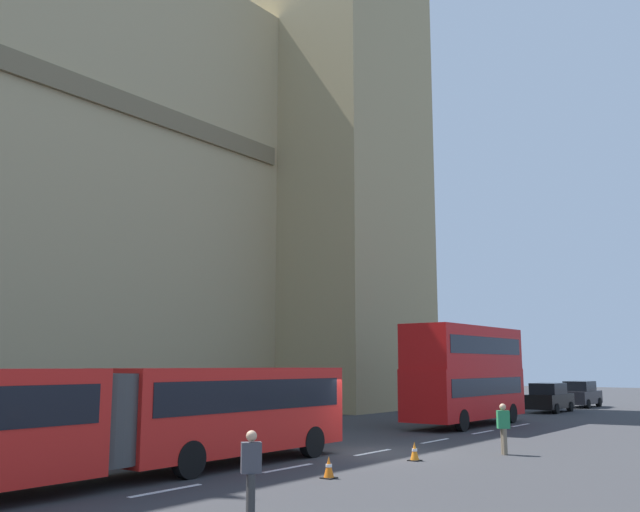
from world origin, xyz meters
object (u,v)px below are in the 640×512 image
object	(u,v)px
sedan_lead	(550,398)
pedestrian_by_kerb	(503,427)
pedestrian_near_cones	(251,470)
traffic_cone_west	(329,467)
articulated_bus	(96,414)
double_decker_bus	(465,371)
traffic_cone_middle	(415,452)
sedan_trailing	(581,394)

from	to	relation	value
sedan_lead	pedestrian_by_kerb	size ratio (longest dim) A/B	2.60
sedan_lead	pedestrian_near_cones	distance (m)	35.09
pedestrian_near_cones	pedestrian_by_kerb	size ratio (longest dim) A/B	1.00
sedan_lead	traffic_cone_west	size ratio (longest dim) A/B	7.59
articulated_bus	double_decker_bus	distance (m)	21.73
traffic_cone_middle	sedan_trailing	bearing A→B (deg)	7.59
sedan_lead	pedestrian_by_kerb	world-z (taller)	sedan_lead
sedan_lead	pedestrian_near_cones	xyz separation A→B (m)	(-34.61, -5.76, -0.00)
sedan_lead	sedan_trailing	distance (m)	6.75
articulated_bus	traffic_cone_west	size ratio (longest dim) A/B	31.45
traffic_cone_middle	traffic_cone_west	bearing A→B (deg)	178.18
sedan_lead	traffic_cone_middle	size ratio (longest dim) A/B	7.59
articulated_bus	double_decker_bus	bearing A→B (deg)	0.00
articulated_bus	traffic_cone_west	bearing A→B (deg)	-41.96
traffic_cone_west	pedestrian_near_cones	xyz separation A→B (m)	(-4.86, -1.64, 0.63)
pedestrian_by_kerb	pedestrian_near_cones	bearing A→B (deg)	179.15
sedan_lead	traffic_cone_west	world-z (taller)	sedan_lead
pedestrian_near_cones	sedan_trailing	bearing A→B (deg)	7.94
double_decker_bus	pedestrian_near_cones	distance (m)	22.86
double_decker_bus	traffic_cone_west	xyz separation A→B (m)	(-17.22, -4.04, -2.43)
pedestrian_by_kerb	sedan_trailing	bearing A→B (deg)	11.63
sedan_trailing	traffic_cone_west	world-z (taller)	sedan_trailing
sedan_trailing	traffic_cone_west	size ratio (longest dim) A/B	7.59
sedan_trailing	pedestrian_by_kerb	xyz separation A→B (m)	(-28.95, -5.96, -0.00)
traffic_cone_west	traffic_cone_middle	xyz separation A→B (m)	(4.40, -0.14, 0.00)
articulated_bus	sedan_trailing	bearing A→B (deg)	0.13
sedan_trailing	pedestrian_near_cones	xyz separation A→B (m)	(-41.36, -5.77, -0.00)
double_decker_bus	articulated_bus	bearing A→B (deg)	-180.00
articulated_bus	pedestrian_by_kerb	size ratio (longest dim) A/B	10.79
traffic_cone_west	pedestrian_by_kerb	xyz separation A→B (m)	(7.55, -1.82, 0.63)
articulated_bus	traffic_cone_west	xyz separation A→B (m)	(4.50, -4.04, -1.46)
sedan_trailing	sedan_lead	bearing A→B (deg)	-179.89
sedan_lead	pedestrian_near_cones	bearing A→B (deg)	-170.55
double_decker_bus	pedestrian_by_kerb	bearing A→B (deg)	-148.75
traffic_cone_middle	articulated_bus	bearing A→B (deg)	154.82
double_decker_bus	traffic_cone_middle	xyz separation A→B (m)	(-12.82, -4.18, -2.43)
articulated_bus	traffic_cone_middle	distance (m)	9.94
traffic_cone_middle	sedan_lead	bearing A→B (deg)	9.54
traffic_cone_middle	pedestrian_by_kerb	world-z (taller)	pedestrian_by_kerb
double_decker_bus	sedan_trailing	world-z (taller)	double_decker_bus
articulated_bus	pedestrian_by_kerb	xyz separation A→B (m)	(12.05, -5.86, -0.83)
traffic_cone_middle	pedestrian_by_kerb	distance (m)	3.63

